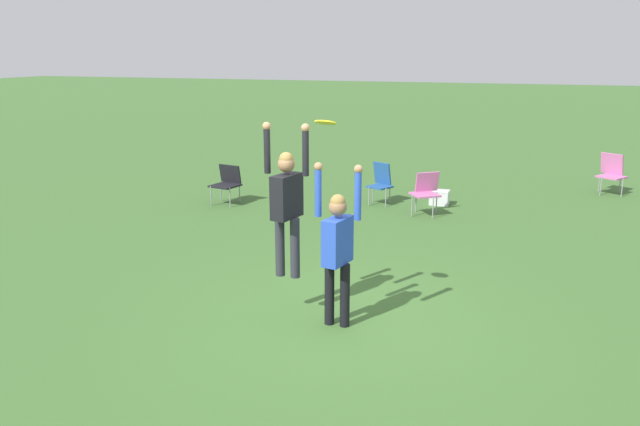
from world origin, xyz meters
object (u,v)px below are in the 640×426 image
object	(u,v)px
camping_chair_1	(381,181)
camping_chair_3	(612,171)
frisbee	(326,122)
camping_chair_2	(426,190)
cooler_box	(439,197)
person_defending	(338,243)
person_jumping	(287,198)
camping_chair_0	(227,181)

from	to	relation	value
camping_chair_1	camping_chair_3	xyz separation A→B (m)	(4.86, 2.78, 0.02)
frisbee	camping_chair_2	xyz separation A→B (m)	(0.25, 5.60, -1.95)
camping_chair_1	cooler_box	xyz separation A→B (m)	(1.24, 0.32, -0.35)
person_defending	cooler_box	bearing A→B (deg)	-170.29
person_jumping	camping_chair_2	size ratio (longest dim) A/B	2.26
camping_chair_3	person_defending	bearing A→B (deg)	100.71
camping_chair_0	camping_chair_2	size ratio (longest dim) A/B	0.97
camping_chair_0	camping_chair_1	bearing A→B (deg)	-149.91
person_defending	camping_chair_2	size ratio (longest dim) A/B	2.35
frisbee	camping_chair_1	size ratio (longest dim) A/B	0.29
cooler_box	camping_chair_3	bearing A→B (deg)	34.23
person_defending	camping_chair_2	world-z (taller)	person_defending
camping_chair_2	camping_chair_1	bearing A→B (deg)	-65.90
frisbee	camping_chair_0	distance (m)	6.78
cooler_box	camping_chair_1	bearing A→B (deg)	-165.71
camping_chair_2	cooler_box	size ratio (longest dim) A/B	2.09
camping_chair_0	cooler_box	world-z (taller)	camping_chair_0
person_defending	camping_chair_1	world-z (taller)	person_defending
frisbee	camping_chair_3	world-z (taller)	frisbee
person_jumping	camping_chair_3	xyz separation A→B (m)	(4.53, 8.94, -0.98)
person_jumping	cooler_box	xyz separation A→B (m)	(0.91, 6.48, -1.36)
camping_chair_2	camping_chair_3	bearing A→B (deg)	-175.30
camping_chair_2	cooler_box	bearing A→B (deg)	-136.48
frisbee	cooler_box	distance (m)	6.92
cooler_box	person_jumping	bearing A→B (deg)	-97.99
camping_chair_1	person_defending	bearing A→B (deg)	125.69
camping_chair_1	camping_chair_3	bearing A→B (deg)	-123.91
camping_chair_3	cooler_box	distance (m)	4.39
person_defending	camping_chair_3	xyz separation A→B (m)	(3.82, 9.09, -0.53)
camping_chair_1	cooler_box	distance (m)	1.33
frisbee	camping_chair_3	size ratio (longest dim) A/B	0.28
person_jumping	person_defending	distance (m)	0.85
person_defending	camping_chair_0	distance (m)	6.72
camping_chair_2	camping_chair_3	distance (m)	5.06
camping_chair_2	camping_chair_3	size ratio (longest dim) A/B	0.92
person_jumping	camping_chair_1	world-z (taller)	person_jumping
frisbee	camping_chair_3	bearing A→B (deg)	65.92
frisbee	camping_chair_1	xyz separation A→B (m)	(-0.85, 6.20, -1.95)
person_defending	camping_chair_3	distance (m)	9.87
cooler_box	frisbee	bearing A→B (deg)	-93.48
frisbee	camping_chair_0	bearing A→B (deg)	128.38
person_defending	camping_chair_2	distance (m)	5.74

